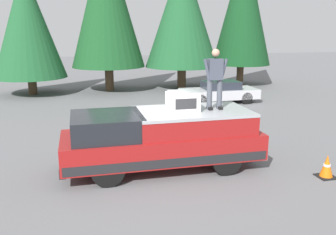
{
  "coord_description": "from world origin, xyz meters",
  "views": [
    {
      "loc": [
        -9.6,
        1.75,
        3.88
      ],
      "look_at": [
        0.5,
        -0.75,
        1.35
      ],
      "focal_mm": 39.26,
      "sensor_mm": 36.0,
      "label": 1
    }
  ],
  "objects_px": {
    "person_on_truck_bed": "(215,77)",
    "parked_car_silver": "(219,92)",
    "compressor_unit": "(183,101)",
    "traffic_cone": "(327,167)",
    "pickup_truck": "(162,139)"
  },
  "relations": [
    {
      "from": "compressor_unit",
      "to": "traffic_cone",
      "type": "distance_m",
      "value": 4.23
    },
    {
      "from": "compressor_unit",
      "to": "person_on_truck_bed",
      "type": "distance_m",
      "value": 1.13
    },
    {
      "from": "pickup_truck",
      "to": "parked_car_silver",
      "type": "xyz_separation_m",
      "value": [
        8.59,
        -5.13,
        -0.29
      ]
    },
    {
      "from": "person_on_truck_bed",
      "to": "parked_car_silver",
      "type": "xyz_separation_m",
      "value": [
        8.61,
        -3.61,
        -1.97
      ]
    },
    {
      "from": "compressor_unit",
      "to": "person_on_truck_bed",
      "type": "relative_size",
      "value": 0.5
    },
    {
      "from": "compressor_unit",
      "to": "traffic_cone",
      "type": "bearing_deg",
      "value": -115.11
    },
    {
      "from": "person_on_truck_bed",
      "to": "traffic_cone",
      "type": "bearing_deg",
      "value": -122.83
    },
    {
      "from": "traffic_cone",
      "to": "parked_car_silver",
      "type": "bearing_deg",
      "value": -5.62
    },
    {
      "from": "person_on_truck_bed",
      "to": "parked_car_silver",
      "type": "relative_size",
      "value": 0.41
    },
    {
      "from": "traffic_cone",
      "to": "person_on_truck_bed",
      "type": "bearing_deg",
      "value": 57.17
    },
    {
      "from": "pickup_truck",
      "to": "traffic_cone",
      "type": "height_order",
      "value": "pickup_truck"
    },
    {
      "from": "person_on_truck_bed",
      "to": "traffic_cone",
      "type": "relative_size",
      "value": 2.73
    },
    {
      "from": "pickup_truck",
      "to": "person_on_truck_bed",
      "type": "distance_m",
      "value": 2.26
    },
    {
      "from": "pickup_truck",
      "to": "person_on_truck_bed",
      "type": "xyz_separation_m",
      "value": [
        -0.02,
        -1.52,
        1.68
      ]
    },
    {
      "from": "compressor_unit",
      "to": "pickup_truck",
      "type": "bearing_deg",
      "value": 85.76
    }
  ]
}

